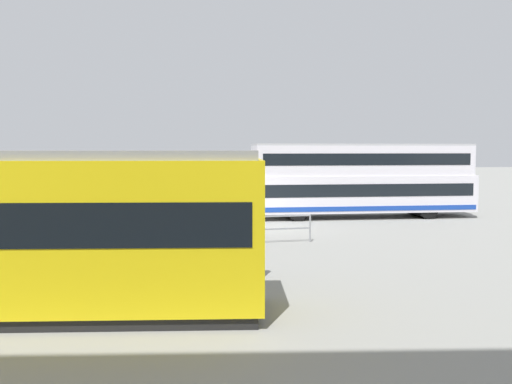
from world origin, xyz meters
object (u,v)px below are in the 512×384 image
pedestrian_near_railing (230,216)px  pedestrian_crossing (257,244)px  double_decker_bus (361,180)px  info_sign (99,200)px

pedestrian_near_railing → pedestrian_crossing: size_ratio=1.04×
double_decker_bus → pedestrian_crossing: double_decker_bus is taller
pedestrian_near_railing → info_sign: info_sign is taller
double_decker_bus → pedestrian_crossing: bearing=61.5°
double_decker_bus → pedestrian_crossing: 15.17m
double_decker_bus → info_sign: double_decker_bus is taller
pedestrian_near_railing → info_sign: size_ratio=0.70×
pedestrian_crossing → info_sign: bearing=-49.8°
pedestrian_crossing → info_sign: (5.27, -6.24, 0.76)m
double_decker_bus → info_sign: size_ratio=4.89×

